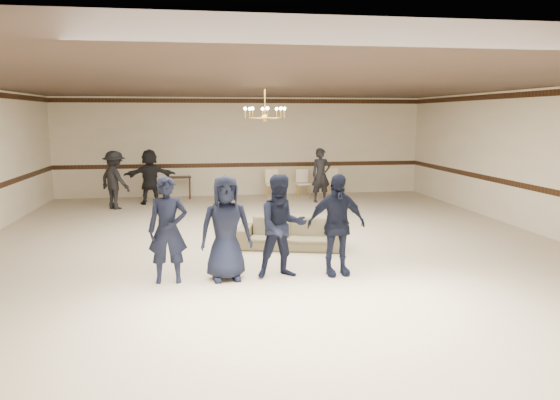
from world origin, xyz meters
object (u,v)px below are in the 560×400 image
at_px(boy_c, 282,226).
at_px(boy_d, 336,225).
at_px(adult_left, 115,180).
at_px(adult_right, 321,175).
at_px(adult_mid, 150,177).
at_px(banquet_chair_left, 272,184).
at_px(chandelier, 265,103).
at_px(console_table, 178,188).
at_px(banquet_chair_right, 333,183).
at_px(settee, 290,233).
at_px(boy_b, 226,228).
at_px(boy_a, 168,230).
at_px(banquet_chair_mid, 303,183).

xyz_separation_m(boy_c, boy_d, (0.90, 0.00, 0.00)).
height_order(adult_left, adult_right, same).
xyz_separation_m(adult_mid, banquet_chair_left, (3.76, 0.68, -0.37)).
distance_m(chandelier, console_table, 6.38).
height_order(banquet_chair_left, banquet_chair_right, same).
distance_m(chandelier, boy_d, 3.78).
distance_m(settee, adult_mid, 6.67).
relative_size(boy_b, boy_c, 1.00).
bearing_deg(boy_c, settee, 70.51).
relative_size(boy_a, banquet_chair_left, 1.87).
bearing_deg(adult_mid, boy_b, 97.97).
distance_m(adult_left, banquet_chair_left, 4.87).
bearing_deg(settee, adult_left, 144.00).
height_order(boy_b, boy_c, same).
bearing_deg(console_table, boy_b, -86.89).
distance_m(adult_right, console_table, 4.55).
distance_m(boy_d, banquet_chair_right, 8.62).
xyz_separation_m(adult_left, adult_right, (6.00, 0.30, 0.00)).
distance_m(banquet_chair_mid, console_table, 4.01).
height_order(chandelier, banquet_chair_left, chandelier).
height_order(boy_c, banquet_chair_right, boy_c).
bearing_deg(banquet_chair_mid, settee, -109.17).
xyz_separation_m(boy_d, settee, (-0.45, 1.85, -0.54)).
xyz_separation_m(chandelier, boy_a, (-1.92, -3.09, -2.04)).
distance_m(boy_a, boy_c, 1.80).
bearing_deg(boy_a, banquet_chair_mid, 65.78).
xyz_separation_m(chandelier, boy_c, (-0.12, -3.09, -2.04)).
distance_m(chandelier, adult_right, 5.16).
height_order(settee, banquet_chair_right, banquet_chair_right).
bearing_deg(chandelier, console_table, 111.15).
bearing_deg(banquet_chair_right, boy_a, -114.34).
bearing_deg(banquet_chair_right, settee, -105.89).
bearing_deg(boy_d, chandelier, 99.61).
height_order(boy_b, banquet_chair_mid, boy_b).
bearing_deg(settee, boy_d, -60.93).
bearing_deg(banquet_chair_left, console_table, 174.21).
bearing_deg(boy_c, banquet_chair_mid, 70.61).
height_order(settee, adult_mid, adult_mid).
relative_size(boy_b, adult_mid, 1.02).
relative_size(banquet_chair_left, banquet_chair_right, 1.00).
relative_size(boy_b, adult_right, 1.02).
relative_size(boy_d, adult_mid, 1.02).
bearing_deg(boy_d, banquet_chair_left, 84.66).
relative_size(settee, banquet_chair_left, 2.28).
bearing_deg(boy_d, adult_mid, 110.86).
xyz_separation_m(boy_c, adult_left, (-3.66, 6.97, -0.02)).
bearing_deg(adult_right, adult_mid, 167.55).
relative_size(boy_a, banquet_chair_mid, 1.87).
distance_m(boy_b, adult_right, 7.96).
bearing_deg(console_table, boy_c, -81.05).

